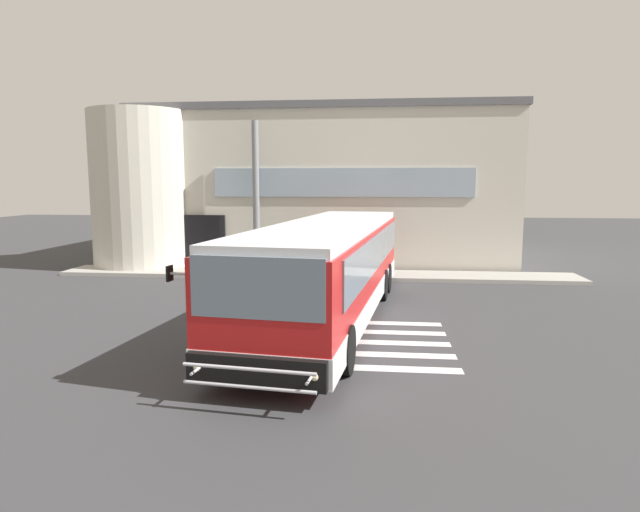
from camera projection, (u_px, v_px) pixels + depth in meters
name	position (u px, v px, depth m)	size (l,w,h in m)	color
ground_plane	(299.00, 302.00, 17.03)	(80.00, 90.00, 0.02)	#353538
bay_paint_stripes	(357.00, 342.00, 12.68)	(4.40, 3.96, 0.01)	silver
terminal_building	(317.00, 187.00, 27.98)	(18.73, 13.80, 7.18)	beige
boarding_curb	(315.00, 274.00, 21.75)	(20.93, 2.00, 0.15)	#9E9B93
entry_support_column	(256.00, 196.00, 22.17)	(0.28, 0.28, 6.17)	slate
bus_main_foreground	(329.00, 272.00, 14.63)	(4.38, 12.66, 2.70)	red
passenger_near_column	(273.00, 249.00, 21.72)	(0.57, 0.45, 1.68)	#4C4233
passenger_by_doorway	(303.00, 250.00, 21.47)	(0.59, 0.27, 1.68)	#4C4233
passenger_at_curb_edge	(309.00, 249.00, 21.82)	(0.59, 0.24, 1.68)	#4C4233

